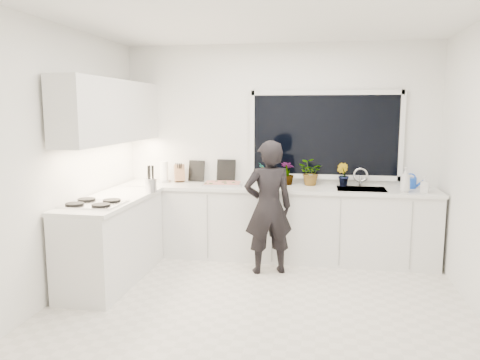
# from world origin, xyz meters

# --- Properties ---
(floor) EXTENTS (4.00, 3.50, 0.02)m
(floor) POSITION_xyz_m (0.00, 0.00, -0.01)
(floor) COLOR beige
(floor) RESTS_ON ground
(wall_back) EXTENTS (4.00, 0.02, 2.70)m
(wall_back) POSITION_xyz_m (0.00, 1.76, 1.35)
(wall_back) COLOR white
(wall_back) RESTS_ON ground
(wall_left) EXTENTS (0.02, 3.50, 2.70)m
(wall_left) POSITION_xyz_m (-2.01, 0.00, 1.35)
(wall_left) COLOR white
(wall_left) RESTS_ON ground
(ceiling) EXTENTS (4.00, 3.50, 0.02)m
(ceiling) POSITION_xyz_m (0.00, 0.00, 2.71)
(ceiling) COLOR white
(ceiling) RESTS_ON wall_back
(window) EXTENTS (1.80, 0.02, 1.00)m
(window) POSITION_xyz_m (0.60, 1.73, 1.55)
(window) COLOR black
(window) RESTS_ON wall_back
(base_cabinets_back) EXTENTS (3.92, 0.58, 0.88)m
(base_cabinets_back) POSITION_xyz_m (0.00, 1.45, 0.44)
(base_cabinets_back) COLOR white
(base_cabinets_back) RESTS_ON floor
(base_cabinets_left) EXTENTS (0.58, 1.60, 0.88)m
(base_cabinets_left) POSITION_xyz_m (-1.67, 0.35, 0.44)
(base_cabinets_left) COLOR white
(base_cabinets_left) RESTS_ON floor
(countertop_back) EXTENTS (3.94, 0.62, 0.04)m
(countertop_back) POSITION_xyz_m (0.00, 1.44, 0.90)
(countertop_back) COLOR silver
(countertop_back) RESTS_ON base_cabinets_back
(countertop_left) EXTENTS (0.62, 1.60, 0.04)m
(countertop_left) POSITION_xyz_m (-1.67, 0.35, 0.90)
(countertop_left) COLOR silver
(countertop_left) RESTS_ON base_cabinets_left
(upper_cabinets) EXTENTS (0.34, 2.10, 0.70)m
(upper_cabinets) POSITION_xyz_m (-1.79, 0.70, 1.85)
(upper_cabinets) COLOR white
(upper_cabinets) RESTS_ON wall_left
(sink) EXTENTS (0.58, 0.42, 0.14)m
(sink) POSITION_xyz_m (1.05, 1.45, 0.87)
(sink) COLOR silver
(sink) RESTS_ON countertop_back
(faucet) EXTENTS (0.03, 0.03, 0.22)m
(faucet) POSITION_xyz_m (1.05, 1.65, 1.03)
(faucet) COLOR silver
(faucet) RESTS_ON countertop_back
(stovetop) EXTENTS (0.56, 0.48, 0.03)m
(stovetop) POSITION_xyz_m (-1.69, -0.00, 0.94)
(stovetop) COLOR black
(stovetop) RESTS_ON countertop_left
(person) EXTENTS (0.65, 0.53, 1.53)m
(person) POSITION_xyz_m (-0.02, 0.90, 0.77)
(person) COLOR black
(person) RESTS_ON floor
(pizza_tray) EXTENTS (0.51, 0.40, 0.03)m
(pizza_tray) POSITION_xyz_m (-0.66, 1.42, 0.94)
(pizza_tray) COLOR #B0AFB4
(pizza_tray) RESTS_ON countertop_back
(pizza) EXTENTS (0.47, 0.36, 0.01)m
(pizza) POSITION_xyz_m (-0.66, 1.42, 0.95)
(pizza) COLOR red
(pizza) RESTS_ON pizza_tray
(watering_can) EXTENTS (0.15, 0.15, 0.13)m
(watering_can) POSITION_xyz_m (1.64, 1.61, 0.98)
(watering_can) COLOR blue
(watering_can) RESTS_ON countertop_back
(paper_towel_roll) EXTENTS (0.14, 0.14, 0.26)m
(paper_towel_roll) POSITION_xyz_m (-1.48, 1.55, 1.05)
(paper_towel_roll) COLOR white
(paper_towel_roll) RESTS_ON countertop_back
(knife_block) EXTENTS (0.16, 0.15, 0.22)m
(knife_block) POSITION_xyz_m (-1.28, 1.59, 1.03)
(knife_block) COLOR #9F724A
(knife_block) RESTS_ON countertop_back
(utensil_crock) EXTENTS (0.15, 0.15, 0.16)m
(utensil_crock) POSITION_xyz_m (-1.38, 0.80, 1.00)
(utensil_crock) COLOR silver
(utensil_crock) RESTS_ON countertop_left
(picture_frame_large) EXTENTS (0.22, 0.05, 0.28)m
(picture_frame_large) POSITION_xyz_m (-1.08, 1.69, 1.06)
(picture_frame_large) COLOR black
(picture_frame_large) RESTS_ON countertop_back
(picture_frame_small) EXTENTS (0.25, 0.04, 0.30)m
(picture_frame_small) POSITION_xyz_m (-0.67, 1.69, 1.07)
(picture_frame_small) COLOR black
(picture_frame_small) RESTS_ON countertop_back
(herb_plants) EXTENTS (1.17, 0.31, 0.33)m
(herb_plants) POSITION_xyz_m (0.37, 1.61, 1.08)
(herb_plants) COLOR #26662D
(herb_plants) RESTS_ON countertop_back
(soap_bottles) EXTENTS (0.34, 0.13, 0.29)m
(soap_bottles) POSITION_xyz_m (1.59, 1.30, 1.05)
(soap_bottles) COLOR #D8BF66
(soap_bottles) RESTS_ON countertop_back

